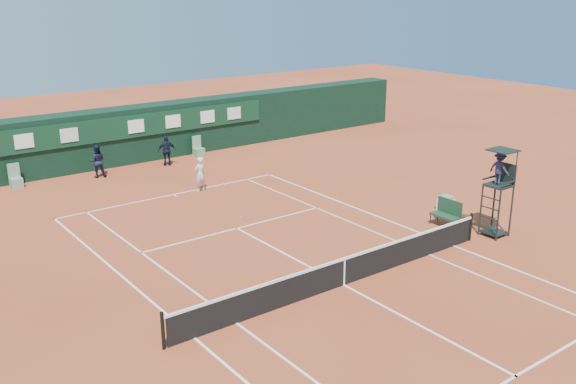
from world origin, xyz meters
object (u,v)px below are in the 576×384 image
(tennis_net, at_px, (344,271))
(umpire_chair, at_px, (499,175))
(cooler, at_px, (446,203))
(player, at_px, (200,174))
(player_bench, at_px, (447,212))

(tennis_net, relative_size, umpire_chair, 3.77)
(cooler, xyz_separation_m, player, (-7.06, 8.78, 0.50))
(umpire_chair, distance_m, cooler, 3.81)
(tennis_net, relative_size, player_bench, 10.75)
(tennis_net, distance_m, player_bench, 7.10)
(tennis_net, bearing_deg, player, 83.60)
(tennis_net, bearing_deg, umpire_chair, -1.76)
(player_bench, bearing_deg, umpire_chair, -70.51)
(tennis_net, bearing_deg, player_bench, 12.71)
(player_bench, bearing_deg, cooler, 41.14)
(umpire_chair, height_order, cooler, umpire_chair)
(player_bench, distance_m, player, 11.51)
(cooler, relative_size, player, 0.39)
(tennis_net, height_order, cooler, tennis_net)
(umpire_chair, relative_size, player, 2.07)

